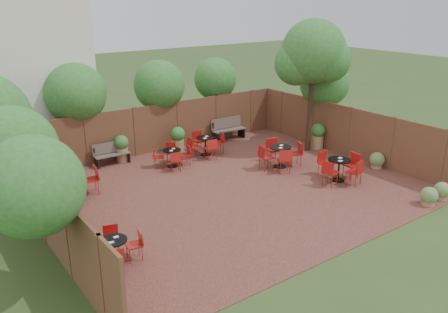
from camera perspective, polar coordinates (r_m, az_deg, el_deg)
ground at (r=15.61m, az=0.66°, el=-4.06°), size 80.00×80.00×0.00m
courtyard_paving at (r=15.61m, az=0.66°, el=-4.03°), size 12.00×10.00×0.02m
fence_back at (r=19.29m, az=-8.24°, el=3.48°), size 12.00×0.08×2.00m
fence_left at (r=12.86m, az=-21.44°, el=-5.89°), size 0.08×10.00×2.00m
fence_right at (r=19.27m, az=15.16°, el=2.97°), size 0.08×10.00×2.00m
neighbour_building at (r=20.03m, az=-24.56°, el=11.32°), size 5.00×4.00×8.00m
overhang_foliage at (r=15.96m, az=-12.89°, el=6.12°), size 15.62×10.39×2.69m
courtyard_tree at (r=18.92m, az=10.97°, el=12.13°), size 2.70×2.60×5.36m
park_bench_left at (r=18.24m, az=-13.75°, el=0.40°), size 1.39×0.48×0.85m
park_bench_right at (r=20.83m, az=0.46°, el=3.50°), size 1.61×0.56×0.98m
bistro_tables at (r=16.12m, az=-1.73°, el=-1.51°), size 10.05×6.95×0.94m
planters at (r=18.32m, az=-5.61°, el=1.39°), size 11.86×3.95×1.09m
low_shrubs at (r=16.82m, az=22.06°, el=-2.68°), size 2.00×3.54×0.61m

